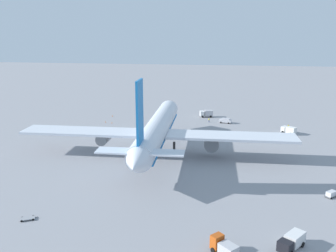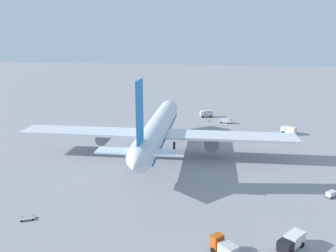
{
  "view_description": "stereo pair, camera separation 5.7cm",
  "coord_description": "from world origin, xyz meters",
  "px_view_note": "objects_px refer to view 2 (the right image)",
  "views": [
    {
      "loc": [
        -103.17,
        -19.51,
        35.09
      ],
      "look_at": [
        1.3,
        -2.9,
        7.94
      ],
      "focal_mm": 39.5,
      "sensor_mm": 36.0,
      "label": 1
    },
    {
      "loc": [
        -103.16,
        -19.57,
        35.09
      ],
      "look_at": [
        1.3,
        -2.9,
        7.94
      ],
      "focal_mm": 39.5,
      "sensor_mm": 36.0,
      "label": 2
    }
  ],
  "objects_px": {
    "airliner": "(157,130)",
    "traffic_cone_1": "(112,116)",
    "service_truck_3": "(224,247)",
    "ground_worker_0": "(288,127)",
    "traffic_cone_0": "(106,122)",
    "baggage_cart_0": "(331,194)",
    "baggage_cart_1": "(27,218)",
    "service_truck_1": "(289,130)",
    "traffic_cone_2": "(112,123)",
    "service_truck_2": "(207,113)",
    "ground_worker_1": "(209,120)",
    "service_truck_0": "(292,241)",
    "service_van": "(225,121)"
  },
  "relations": [
    {
      "from": "service_truck_0",
      "to": "service_truck_1",
      "type": "xyz_separation_m",
      "value": [
        73.95,
        -10.71,
        0.04
      ]
    },
    {
      "from": "service_van",
      "to": "ground_worker_0",
      "type": "height_order",
      "value": "service_van"
    },
    {
      "from": "traffic_cone_0",
      "to": "traffic_cone_1",
      "type": "relative_size",
      "value": 1.0
    },
    {
      "from": "service_van",
      "to": "ground_worker_0",
      "type": "bearing_deg",
      "value": -103.29
    },
    {
      "from": "service_truck_2",
      "to": "service_van",
      "type": "relative_size",
      "value": 1.12
    },
    {
      "from": "service_truck_2",
      "to": "traffic_cone_2",
      "type": "relative_size",
      "value": 10.32
    },
    {
      "from": "ground_worker_0",
      "to": "traffic_cone_1",
      "type": "xyz_separation_m",
      "value": [
        9.48,
        70.58,
        -0.58
      ]
    },
    {
      "from": "service_truck_0",
      "to": "service_truck_1",
      "type": "distance_m",
      "value": 74.72
    },
    {
      "from": "traffic_cone_2",
      "to": "service_truck_0",
      "type": "bearing_deg",
      "value": -144.7
    },
    {
      "from": "traffic_cone_1",
      "to": "traffic_cone_2",
      "type": "height_order",
      "value": "same"
    },
    {
      "from": "baggage_cart_0",
      "to": "service_truck_0",
      "type": "bearing_deg",
      "value": 151.69
    },
    {
      "from": "baggage_cart_0",
      "to": "traffic_cone_0",
      "type": "height_order",
      "value": "baggage_cart_0"
    },
    {
      "from": "airliner",
      "to": "service_truck_0",
      "type": "distance_m",
      "value": 54.87
    },
    {
      "from": "traffic_cone_2",
      "to": "service_truck_2",
      "type": "bearing_deg",
      "value": -64.84
    },
    {
      "from": "service_truck_1",
      "to": "service_van",
      "type": "xyz_separation_m",
      "value": [
        12.19,
        22.28,
        -0.37
      ]
    },
    {
      "from": "service_truck_2",
      "to": "baggage_cart_0",
      "type": "height_order",
      "value": "service_truck_2"
    },
    {
      "from": "traffic_cone_1",
      "to": "traffic_cone_2",
      "type": "distance_m",
      "value": 11.96
    },
    {
      "from": "service_truck_2",
      "to": "ground_worker_1",
      "type": "height_order",
      "value": "service_truck_2"
    },
    {
      "from": "service_van",
      "to": "traffic_cone_0",
      "type": "distance_m",
      "value": 47.53
    },
    {
      "from": "service_truck_1",
      "to": "baggage_cart_0",
      "type": "bearing_deg",
      "value": -178.81
    },
    {
      "from": "baggage_cart_0",
      "to": "baggage_cart_1",
      "type": "height_order",
      "value": "baggage_cart_0"
    },
    {
      "from": "service_truck_3",
      "to": "traffic_cone_0",
      "type": "bearing_deg",
      "value": 29.73
    },
    {
      "from": "airliner",
      "to": "baggage_cart_1",
      "type": "relative_size",
      "value": 24.3
    },
    {
      "from": "service_truck_0",
      "to": "ground_worker_1",
      "type": "bearing_deg",
      "value": 11.76
    },
    {
      "from": "ground_worker_1",
      "to": "traffic_cone_0",
      "type": "bearing_deg",
      "value": 99.8
    },
    {
      "from": "traffic_cone_0",
      "to": "traffic_cone_2",
      "type": "xyz_separation_m",
      "value": [
        -1.02,
        -2.96,
        0.0
      ]
    },
    {
      "from": "service_truck_0",
      "to": "service_truck_2",
      "type": "relative_size",
      "value": 1.07
    },
    {
      "from": "service_truck_0",
      "to": "service_van",
      "type": "xyz_separation_m",
      "value": [
        86.14,
        11.57,
        -0.34
      ]
    },
    {
      "from": "airliner",
      "to": "traffic_cone_0",
      "type": "relative_size",
      "value": 144.09
    },
    {
      "from": "service_truck_2",
      "to": "traffic_cone_0",
      "type": "xyz_separation_m",
      "value": [
        -15.96,
        39.12,
        -1.3
      ]
    },
    {
      "from": "service_truck_1",
      "to": "service_truck_3",
      "type": "relative_size",
      "value": 1.13
    },
    {
      "from": "service_truck_2",
      "to": "baggage_cart_0",
      "type": "distance_m",
      "value": 80.16
    },
    {
      "from": "ground_worker_0",
      "to": "service_truck_0",
      "type": "bearing_deg",
      "value": 171.87
    },
    {
      "from": "airliner",
      "to": "traffic_cone_1",
      "type": "relative_size",
      "value": 144.09
    },
    {
      "from": "traffic_cone_2",
      "to": "baggage_cart_1",
      "type": "bearing_deg",
      "value": -174.62
    },
    {
      "from": "traffic_cone_1",
      "to": "service_van",
      "type": "bearing_deg",
      "value": -94.84
    },
    {
      "from": "service_truck_3",
      "to": "ground_worker_1",
      "type": "bearing_deg",
      "value": 4.39
    },
    {
      "from": "baggage_cart_0",
      "to": "ground_worker_1",
      "type": "bearing_deg",
      "value": 24.72
    },
    {
      "from": "service_truck_3",
      "to": "ground_worker_0",
      "type": "relative_size",
      "value": 2.86
    },
    {
      "from": "service_truck_3",
      "to": "airliner",
      "type": "bearing_deg",
      "value": 22.42
    },
    {
      "from": "service_truck_2",
      "to": "ground_worker_1",
      "type": "bearing_deg",
      "value": -170.63
    },
    {
      "from": "service_truck_2",
      "to": "baggage_cart_1",
      "type": "bearing_deg",
      "value": 162.79
    },
    {
      "from": "ground_worker_0",
      "to": "traffic_cone_2",
      "type": "distance_m",
      "value": 67.26
    },
    {
      "from": "service_van",
      "to": "traffic_cone_2",
      "type": "bearing_deg",
      "value": 99.6
    },
    {
      "from": "service_van",
      "to": "traffic_cone_1",
      "type": "bearing_deg",
      "value": 85.16
    },
    {
      "from": "baggage_cart_0",
      "to": "baggage_cart_1",
      "type": "distance_m",
      "value": 63.43
    },
    {
      "from": "airliner",
      "to": "traffic_cone_1",
      "type": "height_order",
      "value": "airliner"
    },
    {
      "from": "traffic_cone_2",
      "to": "airliner",
      "type": "bearing_deg",
      "value": -143.96
    },
    {
      "from": "service_truck_0",
      "to": "service_truck_3",
      "type": "bearing_deg",
      "value": 107.55
    },
    {
      "from": "service_truck_2",
      "to": "traffic_cone_1",
      "type": "distance_m",
      "value": 39.93
    }
  ]
}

